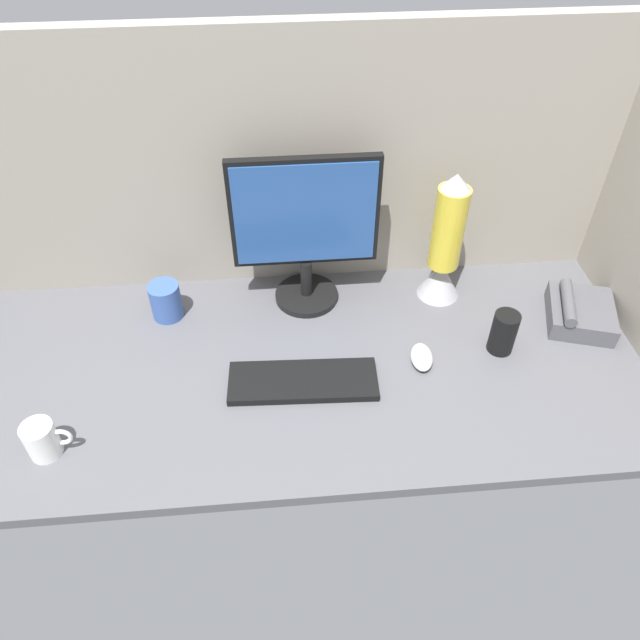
{
  "coord_description": "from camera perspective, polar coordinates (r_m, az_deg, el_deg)",
  "views": [
    {
      "loc": [
        -7.87,
        -108.36,
        116.01
      ],
      "look_at": [
        -0.16,
        0.0,
        14.0
      ],
      "focal_mm": 34.2,
      "sensor_mm": 36.0,
      "label": 1
    }
  ],
  "objects": [
    {
      "name": "keyboard",
      "position": [
        1.53,
        -1.6,
        -5.75
      ],
      "size": [
        37.54,
        14.64,
        2.0
      ],
      "primitive_type": "cube",
      "rotation": [
        0.0,
        0.0,
        -0.04
      ],
      "color": "black",
      "rests_on": "ground_plane"
    },
    {
      "name": "monitor",
      "position": [
        1.62,
        -1.54,
        8.69
      ],
      "size": [
        39.1,
        18.0,
        44.11
      ],
      "color": "black",
      "rests_on": "ground_plane"
    },
    {
      "name": "mug_ceramic_white",
      "position": [
        1.5,
        -24.54,
        -10.15
      ],
      "size": [
        10.48,
        7.18,
        9.08
      ],
      "color": "white",
      "rests_on": "ground_plane"
    },
    {
      "name": "cubicle_wall_back",
      "position": [
        1.67,
        -1.78,
        14.46
      ],
      "size": [
        180.0,
        5.0,
        71.96
      ],
      "color": "gray",
      "rests_on": "ground_plane"
    },
    {
      "name": "ground_plane",
      "position": [
        1.6,
        -0.61,
        -4.05
      ],
      "size": [
        180.0,
        80.0,
        3.0
      ],
      "primitive_type": "cube",
      "color": "#515156"
    },
    {
      "name": "desk_phone",
      "position": [
        1.82,
        23.11,
        0.67
      ],
      "size": [
        21.83,
        23.16,
        8.8
      ],
      "color": "#4C4C51",
      "rests_on": "ground_plane"
    },
    {
      "name": "mouse",
      "position": [
        1.59,
        9.49,
        -3.45
      ],
      "size": [
        6.54,
        10.12,
        3.4
      ],
      "primitive_type": "ellipsoid",
      "rotation": [
        0.0,
        0.0,
        -0.1
      ],
      "color": "silver",
      "rests_on": "ground_plane"
    },
    {
      "name": "mug_ceramic_blue",
      "position": [
        1.73,
        -14.23,
        1.75
      ],
      "size": [
        8.49,
        8.49,
        10.52
      ],
      "color": "#38569E",
      "rests_on": "ground_plane"
    },
    {
      "name": "lava_lamp",
      "position": [
        1.71,
        11.62,
        6.63
      ],
      "size": [
        11.94,
        11.94,
        39.08
      ],
      "color": "#A5A5AD",
      "rests_on": "ground_plane"
    },
    {
      "name": "mug_black_travel",
      "position": [
        1.64,
        16.79,
        -1.12
      ],
      "size": [
        6.67,
        6.67,
        11.98
      ],
      "color": "black",
      "rests_on": "ground_plane"
    }
  ]
}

